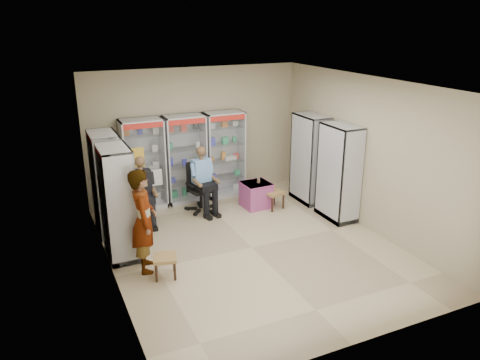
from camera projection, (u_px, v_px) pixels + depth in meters
name	position (u px, v px, depth m)	size (l,w,h in m)	color
floor	(252.00, 247.00, 8.66)	(6.00, 6.00, 0.00)	tan
room_shell	(253.00, 144.00, 8.01)	(5.02, 6.02, 3.01)	tan
cabinet_back_left	(144.00, 165.00, 10.16)	(0.90, 0.50, 2.00)	#A2A4A9
cabinet_back_mid	(185.00, 159.00, 10.53)	(0.90, 0.50, 2.00)	silver
cabinet_back_right	(224.00, 154.00, 10.90)	(0.90, 0.50, 2.00)	silver
cabinet_right_far	(310.00, 159.00, 10.57)	(0.50, 0.90, 2.00)	#A6A7AD
cabinet_right_near	(339.00, 173.00, 9.63)	(0.50, 0.90, 2.00)	#ACAEB3
cabinet_left_far	(107.00, 184.00, 9.00)	(0.50, 0.90, 2.00)	#B3B5BB
cabinet_left_near	(118.00, 203.00, 8.05)	(0.50, 0.90, 2.00)	#9D9FA4
wooden_chair	(142.00, 200.00, 9.61)	(0.42, 0.42, 0.94)	black
seated_customer	(142.00, 192.00, 9.50)	(0.44, 0.60, 1.34)	black
office_chair	(201.00, 187.00, 10.14)	(0.59, 0.59, 1.09)	black
seated_shopkeeper	(201.00, 181.00, 10.05)	(0.45, 0.63, 1.38)	#76BCE9
pink_trunk	(256.00, 195.00, 10.43)	(0.58, 0.56, 0.56)	#B54893
tea_glass	(259.00, 181.00, 10.34)	(0.07, 0.07, 0.10)	#631308
woven_stool_a	(273.00, 200.00, 10.37)	(0.40, 0.40, 0.40)	olive
woven_stool_b	(165.00, 266.00, 7.63)	(0.37, 0.37, 0.37)	#A06843
standing_man	(144.00, 221.00, 7.64)	(0.65, 0.42, 1.77)	gray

